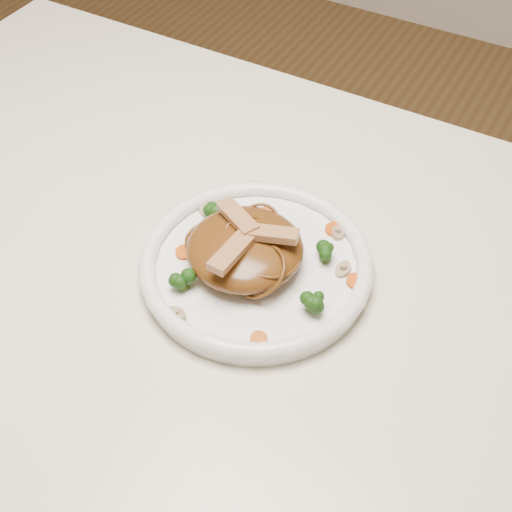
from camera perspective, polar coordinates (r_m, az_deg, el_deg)
The scene contains 19 objects.
table at distance 0.92m, azimuth -4.30°, elevation -4.24°, with size 1.20×0.80×0.75m.
plate at distance 0.82m, azimuth 0.00°, elevation -1.05°, with size 0.27×0.27×0.02m, color white.
noodle_mound at distance 0.80m, azimuth -0.90°, elevation 0.63°, with size 0.13×0.13×0.04m, color #592D11.
chicken_a at distance 0.77m, azimuth 1.10°, elevation 1.82°, with size 0.06×0.02×0.01m, color tan.
chicken_b at distance 0.79m, azimuth -1.50°, elevation 3.18°, with size 0.06×0.02×0.01m, color tan.
chicken_c at distance 0.76m, azimuth -2.03°, elevation 0.29°, with size 0.07×0.02×0.01m, color tan.
broccoli_0 at distance 0.81m, azimuth 5.69°, elevation 0.32°, with size 0.02×0.02×0.03m, color #1C420D, non-canonical shape.
broccoli_1 at distance 0.85m, azimuth -3.30°, elevation 3.63°, with size 0.02×0.02×0.03m, color #1C420D, non-canonical shape.
broccoli_2 at distance 0.78m, azimuth -5.97°, elevation -1.89°, with size 0.03×0.03×0.03m, color #1C420D, non-canonical shape.
broccoli_3 at distance 0.76m, azimuth 4.78°, elevation -3.57°, with size 0.03×0.03×0.03m, color #1C420D, non-canonical shape.
carrot_0 at distance 0.85m, azimuth 6.34°, elevation 2.16°, with size 0.02×0.02×0.01m, color #B33D06.
carrot_1 at distance 0.82m, azimuth -5.85°, elevation 0.28°, with size 0.02×0.02×0.01m, color #B33D06.
carrot_2 at distance 0.80m, azimuth 8.09°, elevation -2.06°, with size 0.02×0.02×0.01m, color #B33D06.
carrot_3 at distance 0.87m, azimuth 0.67°, elevation 3.49°, with size 0.02×0.02×0.01m, color #B33D06.
carrot_4 at distance 0.74m, azimuth 0.22°, elevation -6.74°, with size 0.02×0.02×0.01m, color #B33D06.
mushroom_0 at distance 0.76m, azimuth -6.61°, elevation -4.73°, with size 0.03×0.03×0.01m, color tan.
mushroom_1 at distance 0.81m, azimuth 7.08°, elevation -1.09°, with size 0.02×0.02×0.01m, color tan.
mushroom_2 at distance 0.87m, azimuth -4.05°, elevation 3.71°, with size 0.02×0.02×0.01m, color tan.
mushroom_3 at distance 0.85m, azimuth 6.63°, elevation 1.87°, with size 0.02×0.02×0.01m, color tan.
Camera 1 is at (0.34, -0.46, 1.37)m, focal length 49.26 mm.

